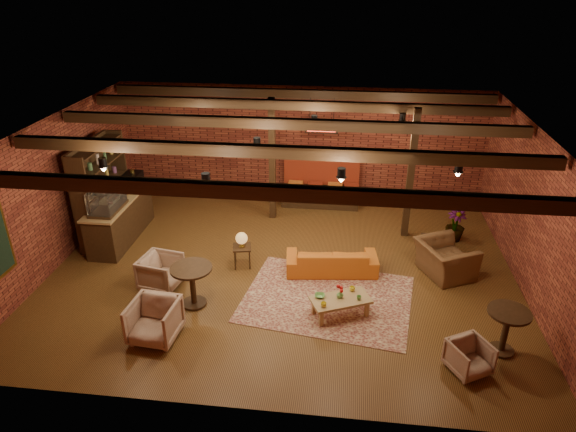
# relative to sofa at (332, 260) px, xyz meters

# --- Properties ---
(floor) EXTENTS (10.00, 10.00, 0.00)m
(floor) POSITION_rel_sofa_xyz_m (-1.07, -0.07, -0.29)
(floor) COLOR #36210D
(floor) RESTS_ON ground
(ceiling) EXTENTS (10.00, 8.00, 0.02)m
(ceiling) POSITION_rel_sofa_xyz_m (-1.07, -0.07, 2.91)
(ceiling) COLOR black
(ceiling) RESTS_ON wall_back
(wall_back) EXTENTS (10.00, 0.02, 3.20)m
(wall_back) POSITION_rel_sofa_xyz_m (-1.07, 3.93, 1.31)
(wall_back) COLOR maroon
(wall_back) RESTS_ON ground
(wall_front) EXTENTS (10.00, 0.02, 3.20)m
(wall_front) POSITION_rel_sofa_xyz_m (-1.07, -4.07, 1.31)
(wall_front) COLOR maroon
(wall_front) RESTS_ON ground
(wall_left) EXTENTS (0.02, 8.00, 3.20)m
(wall_left) POSITION_rel_sofa_xyz_m (-6.07, -0.07, 1.31)
(wall_left) COLOR maroon
(wall_left) RESTS_ON ground
(wall_right) EXTENTS (0.02, 8.00, 3.20)m
(wall_right) POSITION_rel_sofa_xyz_m (3.93, -0.07, 1.31)
(wall_right) COLOR maroon
(wall_right) RESTS_ON ground
(ceiling_beams) EXTENTS (9.80, 6.40, 0.22)m
(ceiling_beams) POSITION_rel_sofa_xyz_m (-1.07, -0.07, 2.79)
(ceiling_beams) COLOR black
(ceiling_beams) RESTS_ON ceiling
(ceiling_pipe) EXTENTS (9.60, 0.12, 0.12)m
(ceiling_pipe) POSITION_rel_sofa_xyz_m (-1.07, 1.53, 2.56)
(ceiling_pipe) COLOR black
(ceiling_pipe) RESTS_ON ceiling
(post_left) EXTENTS (0.16, 0.16, 3.20)m
(post_left) POSITION_rel_sofa_xyz_m (-1.67, 2.53, 1.31)
(post_left) COLOR black
(post_left) RESTS_ON ground
(post_right) EXTENTS (0.16, 0.16, 3.20)m
(post_right) POSITION_rel_sofa_xyz_m (1.73, 1.93, 1.31)
(post_right) COLOR black
(post_right) RESTS_ON ground
(service_counter) EXTENTS (0.80, 2.50, 1.60)m
(service_counter) POSITION_rel_sofa_xyz_m (-5.17, 0.93, 0.51)
(service_counter) COLOR black
(service_counter) RESTS_ON ground
(plant_counter) EXTENTS (0.35, 0.39, 0.30)m
(plant_counter) POSITION_rel_sofa_xyz_m (-5.07, 1.13, 0.93)
(plant_counter) COLOR #337F33
(plant_counter) RESTS_ON service_counter
(shelving_hutch) EXTENTS (0.52, 2.00, 2.40)m
(shelving_hutch) POSITION_rel_sofa_xyz_m (-5.57, 1.03, 0.91)
(shelving_hutch) COLOR black
(shelving_hutch) RESTS_ON ground
(banquette) EXTENTS (2.10, 0.70, 1.00)m
(banquette) POSITION_rel_sofa_xyz_m (-0.47, 3.48, 0.21)
(banquette) COLOR maroon
(banquette) RESTS_ON ground
(service_sign) EXTENTS (0.86, 0.06, 0.30)m
(service_sign) POSITION_rel_sofa_xyz_m (-0.47, 3.03, 2.06)
(service_sign) COLOR red
(service_sign) RESTS_ON ceiling
(ceiling_spotlights) EXTENTS (6.40, 4.40, 0.28)m
(ceiling_spotlights) POSITION_rel_sofa_xyz_m (-1.07, -0.07, 2.57)
(ceiling_spotlights) COLOR black
(ceiling_spotlights) RESTS_ON ceiling
(rug) EXTENTS (3.62, 2.97, 0.01)m
(rug) POSITION_rel_sofa_xyz_m (-0.03, -1.05, -0.28)
(rug) COLOR maroon
(rug) RESTS_ON floor
(sofa) EXTENTS (2.04, 0.99, 0.57)m
(sofa) POSITION_rel_sofa_xyz_m (0.00, 0.00, 0.00)
(sofa) COLOR #C2611A
(sofa) RESTS_ON floor
(coffee_table) EXTENTS (1.24, 0.96, 0.63)m
(coffee_table) POSITION_rel_sofa_xyz_m (0.22, -1.56, 0.05)
(coffee_table) COLOR #A0804B
(coffee_table) RESTS_ON floor
(side_table_lamp) EXTENTS (0.47, 0.47, 0.83)m
(side_table_lamp) POSITION_rel_sofa_xyz_m (-1.98, -0.01, 0.34)
(side_table_lamp) COLOR black
(side_table_lamp) RESTS_ON floor
(round_table_left) EXTENTS (0.81, 0.81, 0.85)m
(round_table_left) POSITION_rel_sofa_xyz_m (-2.65, -1.55, 0.29)
(round_table_left) COLOR black
(round_table_left) RESTS_ON floor
(armchair_a) EXTENTS (0.84, 0.87, 0.78)m
(armchair_a) POSITION_rel_sofa_xyz_m (-3.48, -1.02, 0.10)
(armchair_a) COLOR beige
(armchair_a) RESTS_ON floor
(armchair_b) EXTENTS (0.87, 0.83, 0.84)m
(armchair_b) POSITION_rel_sofa_xyz_m (-3.04, -2.63, 0.13)
(armchair_b) COLOR beige
(armchair_b) RESTS_ON floor
(armchair_right) EXTENTS (1.17, 1.35, 1.00)m
(armchair_right) POSITION_rel_sofa_xyz_m (2.42, 0.17, 0.21)
(armchair_right) COLOR brown
(armchair_right) RESTS_ON floor
(side_table_book) EXTENTS (0.53, 0.53, 0.52)m
(side_table_book) POSITION_rel_sofa_xyz_m (2.19, 0.86, 0.18)
(side_table_book) COLOR black
(side_table_book) RESTS_ON floor
(round_table_right) EXTENTS (0.72, 0.72, 0.84)m
(round_table_right) POSITION_rel_sofa_xyz_m (3.05, -2.26, 0.28)
(round_table_right) COLOR black
(round_table_right) RESTS_ON floor
(armchair_far) EXTENTS (0.81, 0.79, 0.63)m
(armchair_far) POSITION_rel_sofa_xyz_m (2.37, -2.83, 0.03)
(armchair_far) COLOR beige
(armchair_far) RESTS_ON floor
(plant_tall) EXTENTS (1.51, 1.51, 2.45)m
(plant_tall) POSITION_rel_sofa_xyz_m (2.91, 1.80, 0.94)
(plant_tall) COLOR #4C7F4C
(plant_tall) RESTS_ON floor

